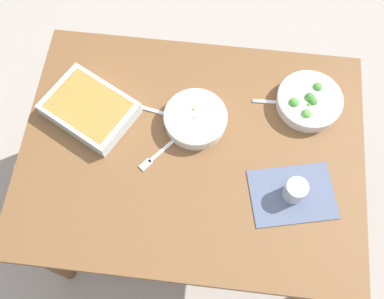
# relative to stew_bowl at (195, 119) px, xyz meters

# --- Properties ---
(ground_plane) EXTENTS (6.00, 6.00, 0.00)m
(ground_plane) POSITION_rel_stew_bowl_xyz_m (-0.00, 0.10, -0.77)
(ground_plane) COLOR #9E9389
(dining_table) EXTENTS (1.20, 0.90, 0.74)m
(dining_table) POSITION_rel_stew_bowl_xyz_m (-0.00, 0.10, -0.12)
(dining_table) COLOR brown
(dining_table) RESTS_ON ground_plane
(placemat) EXTENTS (0.32, 0.26, 0.00)m
(placemat) POSITION_rel_stew_bowl_xyz_m (-0.35, 0.23, -0.03)
(placemat) COLOR #4C5670
(placemat) RESTS_ON dining_table
(stew_bowl) EXTENTS (0.22, 0.22, 0.06)m
(stew_bowl) POSITION_rel_stew_bowl_xyz_m (0.00, 0.00, 0.00)
(stew_bowl) COLOR silver
(stew_bowl) RESTS_ON dining_table
(broccoli_bowl) EXTENTS (0.24, 0.24, 0.07)m
(broccoli_bowl) POSITION_rel_stew_bowl_xyz_m (-0.40, -0.12, -0.00)
(broccoli_bowl) COLOR silver
(broccoli_bowl) RESTS_ON dining_table
(baking_dish) EXTENTS (0.37, 0.34, 0.06)m
(baking_dish) POSITION_rel_stew_bowl_xyz_m (0.38, 0.00, 0.00)
(baking_dish) COLOR silver
(baking_dish) RESTS_ON dining_table
(drink_cup) EXTENTS (0.07, 0.07, 0.08)m
(drink_cup) POSITION_rel_stew_bowl_xyz_m (-0.35, 0.23, 0.01)
(drink_cup) COLOR #B2BCC6
(drink_cup) RESTS_ON dining_table
(spoon_by_stew) EXTENTS (0.18, 0.05, 0.01)m
(spoon_by_stew) POSITION_rel_stew_bowl_xyz_m (0.12, -0.02, -0.03)
(spoon_by_stew) COLOR silver
(spoon_by_stew) RESTS_ON dining_table
(spoon_by_broccoli) EXTENTS (0.18, 0.03, 0.01)m
(spoon_by_broccoli) POSITION_rel_stew_bowl_xyz_m (-0.31, -0.12, -0.03)
(spoon_by_broccoli) COLOR silver
(spoon_by_broccoli) RESTS_ON dining_table
(fork_on_table) EXTENTS (0.13, 0.15, 0.01)m
(fork_on_table) POSITION_rel_stew_bowl_xyz_m (0.12, 0.14, -0.03)
(fork_on_table) COLOR silver
(fork_on_table) RESTS_ON dining_table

